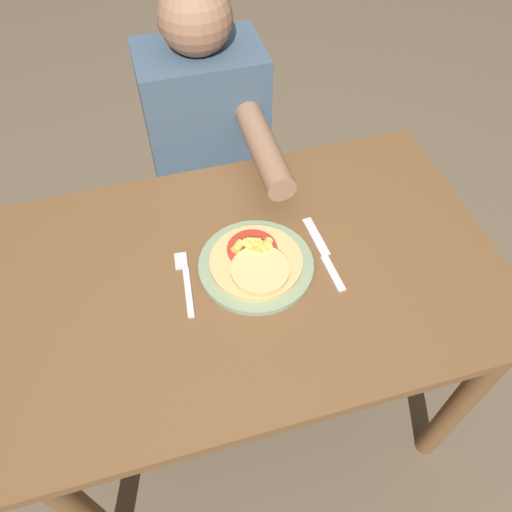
% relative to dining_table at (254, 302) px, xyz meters
% --- Properties ---
extents(ground_plane, '(8.00, 8.00, 0.00)m').
position_rel_dining_table_xyz_m(ground_plane, '(0.00, 0.00, -0.64)').
color(ground_plane, brown).
extents(dining_table, '(1.11, 0.71, 0.77)m').
position_rel_dining_table_xyz_m(dining_table, '(0.00, 0.00, 0.00)').
color(dining_table, brown).
rests_on(dining_table, ground_plane).
extents(plate, '(0.26, 0.26, 0.01)m').
position_rel_dining_table_xyz_m(plate, '(0.01, 0.01, 0.14)').
color(plate, gray).
rests_on(plate, dining_table).
extents(pizza, '(0.21, 0.21, 0.04)m').
position_rel_dining_table_xyz_m(pizza, '(0.01, 0.00, 0.16)').
color(pizza, tan).
rests_on(pizza, plate).
extents(fork, '(0.03, 0.18, 0.00)m').
position_rel_dining_table_xyz_m(fork, '(-0.15, 0.01, 0.14)').
color(fork, silver).
rests_on(fork, dining_table).
extents(knife, '(0.03, 0.22, 0.00)m').
position_rel_dining_table_xyz_m(knife, '(0.17, -0.00, 0.14)').
color(knife, silver).
rests_on(knife, dining_table).
extents(person_diner, '(0.33, 0.52, 1.18)m').
position_rel_dining_table_xyz_m(person_diner, '(0.01, 0.53, 0.05)').
color(person_diner, '#2D2D38').
rests_on(person_diner, ground_plane).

